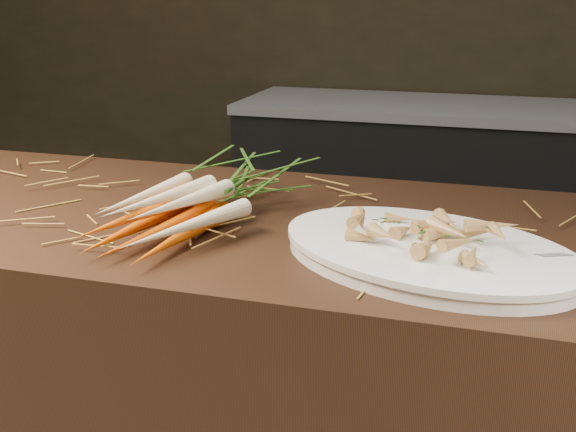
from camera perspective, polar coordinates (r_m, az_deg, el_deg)
name	(u,v)px	position (r m, az deg, el deg)	size (l,w,h in m)	color
main_counter	(227,423)	(1.55, -4.84, -15.97)	(2.40, 0.70, 0.90)	black
back_counter	(452,201)	(3.20, 12.80, 1.18)	(1.82, 0.62, 0.84)	black
straw_bedding	(221,210)	(1.35, -5.34, 0.49)	(1.40, 0.60, 0.02)	olive
root_veg_bunch	(212,193)	(1.32, -6.01, 1.85)	(0.25, 0.55, 0.10)	#C64000
serving_platter	(427,255)	(1.13, 10.92, -3.01)	(0.48, 0.32, 0.03)	white
roasted_veg_heap	(428,231)	(1.12, 11.04, -1.14)	(0.23, 0.17, 0.05)	#A67A3D
serving_fork	(531,276)	(1.05, 18.62, -4.51)	(0.02, 0.18, 0.00)	silver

